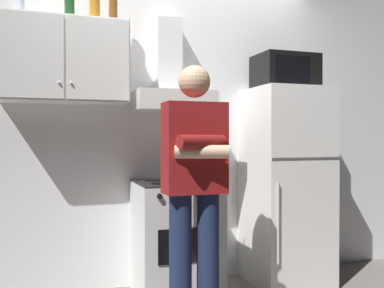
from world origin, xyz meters
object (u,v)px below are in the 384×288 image
range_hood (171,86)px  microwave (285,72)px  upper_cabinet (64,61)px  bottle_liquor_amber (95,0)px  cooking_pot (197,175)px  person_standing (195,185)px  stove_oven (175,238)px  bottle_beer_brown (113,8)px  refrigerator (286,186)px

range_hood → microwave: (0.95, -0.11, 0.14)m
upper_cabinet → bottle_liquor_amber: bottle_liquor_amber is taller
cooking_pot → microwave: bearing=9.6°
person_standing → upper_cabinet: bearing=135.7°
microwave → cooking_pot: 1.17m
stove_oven → microwave: microwave is taller
bottle_liquor_amber → bottle_beer_brown: 0.15m
person_standing → cooking_pot: (0.18, 0.49, 0.02)m
refrigerator → cooking_pot: (-0.82, -0.12, 0.12)m
microwave → range_hood: bearing=173.5°
range_hood → bottle_liquor_amber: bottle_liquor_amber is taller
upper_cabinet → person_standing: size_ratio=0.55×
bottle_liquor_amber → bottle_beer_brown: bearing=15.0°
person_standing → bottle_beer_brown: bearing=117.9°
bottle_liquor_amber → cooking_pot: bearing=-17.3°
range_hood → person_standing: (-0.05, -0.73, -0.70)m
range_hood → person_standing: bearing=-93.9°
person_standing → bottle_beer_brown: size_ratio=6.53×
upper_cabinet → bottle_beer_brown: bearing=2.8°
person_standing → bottle_liquor_amber: bottle_liquor_amber is taller
stove_oven → bottle_beer_brown: size_ratio=3.48×
microwave → cooking_pot: size_ratio=1.72×
stove_oven → range_hood: 1.17m
refrigerator → microwave: bearing=90.9°
range_hood → cooking_pot: (0.13, -0.25, -0.68)m
stove_oven → person_standing: bearing=-94.7°
range_hood → bottle_beer_brown: bearing=178.0°
stove_oven → range_hood: size_ratio=1.17×
bottle_beer_brown → cooking_pot: bearing=-24.4°
stove_oven → person_standing: person_standing is taller
bottle_beer_brown → bottle_liquor_amber: bearing=-165.0°
upper_cabinet → bottle_beer_brown: 0.55m
stove_oven → refrigerator: refrigerator is taller
microwave → bottle_liquor_amber: size_ratio=1.48×
range_hood → bottle_beer_brown: (-0.45, 0.02, 0.57)m
refrigerator → upper_cabinet: bearing=175.9°
range_hood → cooking_pot: range_hood is taller
microwave → cooking_pot: (-0.82, -0.14, -0.82)m
microwave → person_standing: 1.45m
bottle_liquor_amber → refrigerator: bearing=-3.9°
refrigerator → bottle_liquor_amber: 2.09m
stove_oven → bottle_beer_brown: (-0.45, 0.14, 1.74)m
person_standing → cooking_pot: 0.52m
stove_oven → bottle_beer_brown: 1.80m
microwave → upper_cabinet: bearing=176.5°
stove_oven → bottle_liquor_amber: size_ratio=2.69×
upper_cabinet → range_hood: bearing=0.1°
microwave → bottle_beer_brown: 1.47m
person_standing → microwave: bearing=32.0°
cooking_pot → refrigerator: bearing=8.3°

